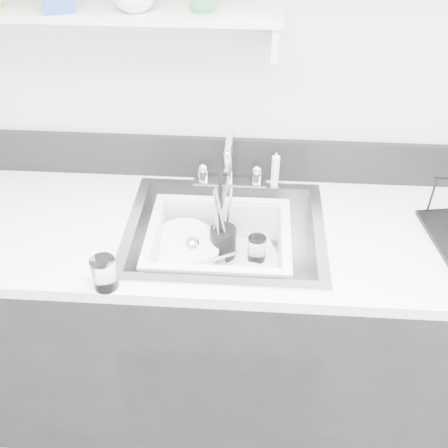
{
  "coord_description": "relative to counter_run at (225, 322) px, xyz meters",
  "views": [
    {
      "loc": [
        0.08,
        -0.11,
        2.0
      ],
      "look_at": [
        0.0,
        1.14,
        0.98
      ],
      "focal_mm": 42.0,
      "sensor_mm": 36.0,
      "label": 1
    }
  ],
  "objects": [
    {
      "name": "room_shell",
      "position": [
        0.0,
        -0.8,
        1.22
      ],
      "size": [
        3.5,
        3.0,
        2.6
      ],
      "color": "silver",
      "rests_on": "ground"
    },
    {
      "name": "counter_run",
      "position": [
        0.0,
        0.0,
        0.0
      ],
      "size": [
        3.2,
        0.62,
        0.92
      ],
      "color": "black",
      "rests_on": "ground"
    },
    {
      "name": "backsplash",
      "position": [
        0.0,
        0.3,
        0.54
      ],
      "size": [
        3.2,
        0.02,
        0.16
      ],
      "primitive_type": "cube",
      "color": "black",
      "rests_on": "counter_run"
    },
    {
      "name": "sink",
      "position": [
        0.0,
        0.0,
        0.37
      ],
      "size": [
        0.64,
        0.52,
        0.2
      ],
      "primitive_type": null,
      "color": "silver",
      "rests_on": "counter_run"
    },
    {
      "name": "faucet",
      "position": [
        0.0,
        0.25,
        0.52
      ],
      "size": [
        0.26,
        0.18,
        0.23
      ],
      "color": "silver",
      "rests_on": "counter_run"
    },
    {
      "name": "side_sprayer",
      "position": [
        0.16,
        0.25,
        0.53
      ],
      "size": [
        0.03,
        0.03,
        0.14
      ],
      "primitive_type": "cylinder",
      "color": "white",
      "rests_on": "counter_run"
    },
    {
      "name": "wall_shelf",
      "position": [
        -0.35,
        0.23,
        1.05
      ],
      "size": [
        1.0,
        0.16,
        0.12
      ],
      "color": "silver",
      "rests_on": "room_shell"
    },
    {
      "name": "wash_tub",
      "position": [
        -0.02,
        -0.02,
        0.38
      ],
      "size": [
        0.56,
        0.51,
        0.18
      ],
      "primitive_type": null,
      "rotation": [
        0.0,
        0.0,
        0.35
      ],
      "color": "white",
      "rests_on": "sink"
    },
    {
      "name": "plate_stack",
      "position": [
        -0.13,
        -0.0,
        0.34
      ],
      "size": [
        0.28,
        0.27,
        0.11
      ],
      "rotation": [
        0.0,
        0.0,
        -0.06
      ],
      "color": "white",
      "rests_on": "wash_tub"
    },
    {
      "name": "utensil_cup",
      "position": [
        -0.01,
        0.05,
        0.37
      ],
      "size": [
        0.09,
        0.09,
        0.3
      ],
      "rotation": [
        0.0,
        0.0,
        0.25
      ],
      "color": "black",
      "rests_on": "wash_tub"
    },
    {
      "name": "ladle",
      "position": [
        -0.07,
        -0.03,
        0.34
      ],
      "size": [
        0.23,
        0.25,
        0.07
      ],
      "primitive_type": null,
      "rotation": [
        0.0,
        0.0,
        -0.88
      ],
      "color": "silver",
      "rests_on": "wash_tub"
    },
    {
      "name": "tumbler_in_tub",
      "position": [
        0.11,
        0.03,
        0.35
      ],
      "size": [
        0.07,
        0.07,
        0.09
      ],
      "primitive_type": "cylinder",
      "rotation": [
        0.0,
        0.0,
        0.12
      ],
      "color": "white",
      "rests_on": "wash_tub"
    },
    {
      "name": "tumbler_counter",
      "position": [
        -0.32,
        -0.28,
        0.51
      ],
      "size": [
        0.08,
        0.08,
        0.1
      ],
      "primitive_type": "cylinder",
      "rotation": [
        0.0,
        0.0,
        0.22
      ],
      "color": "white",
      "rests_on": "counter_run"
    },
    {
      "name": "bowl_small",
      "position": [
        0.09,
        -0.08,
        0.32
      ],
      "size": [
        0.13,
        0.13,
        0.03
      ],
      "primitive_type": "imported",
      "rotation": [
        0.0,
        0.0,
        0.19
      ],
      "color": "white",
      "rests_on": "wash_tub"
    }
  ]
}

